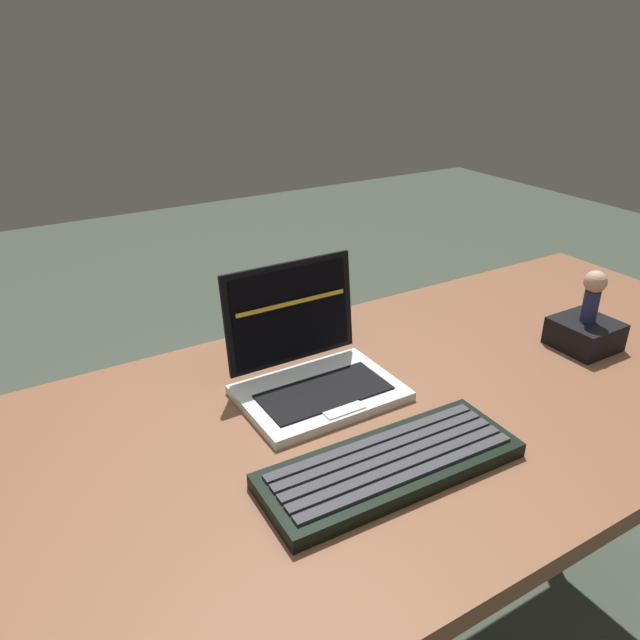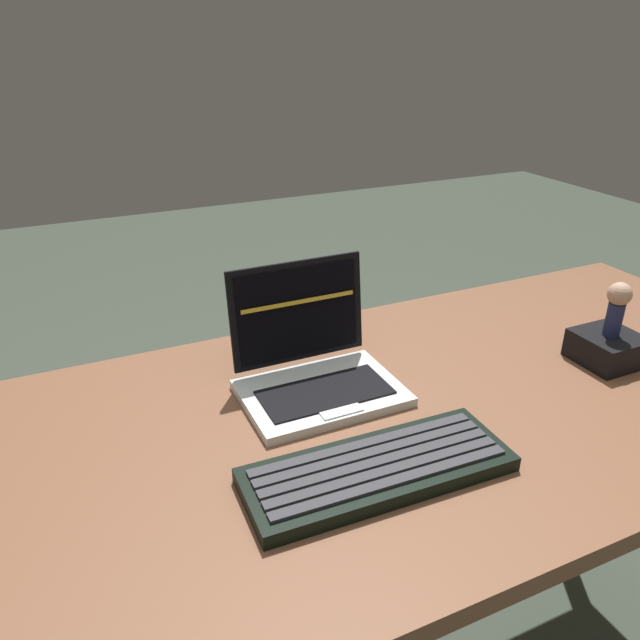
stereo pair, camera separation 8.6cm
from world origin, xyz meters
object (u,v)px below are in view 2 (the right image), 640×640
at_px(external_keyboard, 378,469).
at_px(figurine, 617,305).
at_px(laptop_front, 313,368).
at_px(figurine_stand, 607,348).

bearing_deg(external_keyboard, figurine, 11.05).
xyz_separation_m(external_keyboard, figurine, (0.50, 0.10, 0.09)).
distance_m(laptop_front, figurine_stand, 0.50).
bearing_deg(external_keyboard, laptop_front, 87.27).
height_order(laptop_front, figurine, laptop_front).
bearing_deg(external_keyboard, figurine_stand, 11.05).
relative_size(laptop_front, external_keyboard, 0.69).
relative_size(external_keyboard, figurine_stand, 3.48).
relative_size(laptop_front, figurine_stand, 2.40).
distance_m(figurine_stand, figurine, 0.08).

